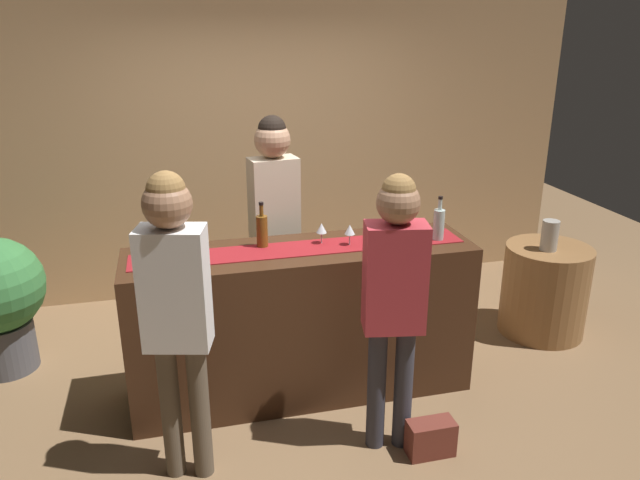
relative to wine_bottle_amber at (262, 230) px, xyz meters
name	(u,v)px	position (x,y,z in m)	size (l,w,h in m)	color
ground_plane	(303,388)	(0.24, -0.10, -1.16)	(10.00, 10.00, 0.00)	brown
back_wall	(256,136)	(0.24, 1.80, 0.29)	(6.00, 0.12, 2.90)	tan
bar_counter	(302,322)	(0.24, -0.10, -0.64)	(2.27, 0.60, 1.05)	#3D2314
counter_runner_cloth	(301,248)	(0.24, -0.10, -0.11)	(2.15, 0.28, 0.01)	maroon
wine_bottle_amber	(262,230)	(0.00, 0.00, 0.00)	(0.07, 0.07, 0.30)	brown
wine_bottle_clear	(439,224)	(1.16, -0.15, 0.00)	(0.07, 0.07, 0.30)	#B2C6C1
wine_glass_near_customer	(350,230)	(0.56, -0.11, -0.01)	(0.07, 0.07, 0.14)	silver
wine_glass_mid_counter	(322,229)	(0.39, -0.04, -0.01)	(0.07, 0.07, 0.14)	silver
bartender	(274,209)	(0.16, 0.48, -0.01)	(0.37, 0.26, 1.82)	#26262B
customer_sipping	(394,287)	(0.61, -0.79, -0.12)	(0.37, 0.26, 1.69)	#33333D
customer_browsing	(175,297)	(-0.57, -0.76, -0.06)	(0.38, 0.28, 1.76)	brown
round_side_table	(545,290)	(2.34, 0.26, -0.79)	(0.68, 0.68, 0.74)	olive
vase_on_side_table	(550,235)	(2.28, 0.22, -0.30)	(0.13, 0.13, 0.24)	#A8A399
handbag	(431,438)	(0.82, -0.95, -1.05)	(0.28, 0.14, 0.22)	brown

